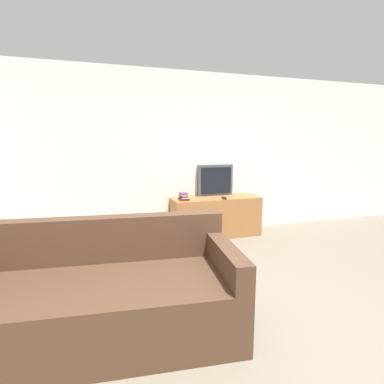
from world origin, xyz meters
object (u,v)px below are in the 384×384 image
object	(u,v)px
book_stack	(184,197)
remote_on_stand	(224,198)
tv_stand	(216,217)
television	(215,180)
couch	(99,299)

from	to	relation	value
book_stack	remote_on_stand	world-z (taller)	book_stack
book_stack	remote_on_stand	size ratio (longest dim) A/B	1.27
tv_stand	remote_on_stand	bearing A→B (deg)	-62.38
television	book_stack	xyz separation A→B (m)	(-0.62, -0.26, -0.20)
tv_stand	remote_on_stand	distance (m)	0.37
book_stack	remote_on_stand	bearing A→B (deg)	-6.50
couch	remote_on_stand	distance (m)	2.75
book_stack	remote_on_stand	xyz separation A→B (m)	(0.63, -0.07, -0.04)
television	couch	xyz separation A→B (m)	(-1.90, -2.27, -0.59)
tv_stand	remote_on_stand	size ratio (longest dim) A/B	9.29
couch	remote_on_stand	world-z (taller)	couch
couch	tv_stand	bearing A→B (deg)	55.02
tv_stand	couch	size ratio (longest dim) A/B	0.64
book_stack	television	bearing A→B (deg)	22.80
television	book_stack	size ratio (longest dim) A/B	3.08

